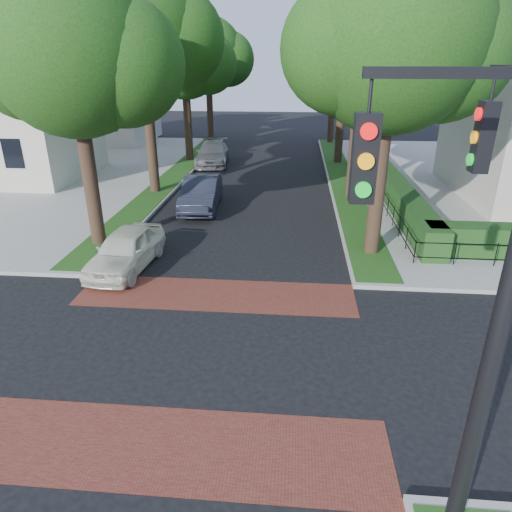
# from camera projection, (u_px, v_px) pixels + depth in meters

# --- Properties ---
(ground) EXTENTS (120.00, 120.00, 0.00)m
(ground) POSITION_uv_depth(u_px,v_px,m) (196.00, 352.00, 11.97)
(ground) COLOR black
(ground) RESTS_ON ground
(crosswalk_far) EXTENTS (9.00, 2.20, 0.01)m
(crosswalk_far) POSITION_uv_depth(u_px,v_px,m) (216.00, 295.00, 14.90)
(crosswalk_far) COLOR maroon
(crosswalk_far) RESTS_ON ground
(crosswalk_near) EXTENTS (9.00, 2.20, 0.01)m
(crosswalk_near) POSITION_uv_depth(u_px,v_px,m) (163.00, 447.00, 9.04)
(crosswalk_near) COLOR maroon
(crosswalk_near) RESTS_ON ground
(grass_strip_ne) EXTENTS (1.60, 29.80, 0.02)m
(grass_strip_ne) POSITION_uv_depth(u_px,v_px,m) (342.00, 178.00, 28.95)
(grass_strip_ne) COLOR #174C15
(grass_strip_ne) RESTS_ON sidewalk_ne
(grass_strip_nw) EXTENTS (1.60, 29.80, 0.02)m
(grass_strip_nw) POSITION_uv_depth(u_px,v_px,m) (175.00, 174.00, 29.80)
(grass_strip_nw) COLOR #174C15
(grass_strip_nw) RESTS_ON sidewalk_nw
(tree_right_near) EXTENTS (7.75, 6.67, 10.66)m
(tree_right_near) POSITION_uv_depth(u_px,v_px,m) (396.00, 41.00, 15.12)
(tree_right_near) COLOR black
(tree_right_near) RESTS_ON sidewalk_ne
(tree_right_mid) EXTENTS (8.25, 7.09, 11.22)m
(tree_right_mid) POSITION_uv_depth(u_px,v_px,m) (365.00, 39.00, 22.30)
(tree_right_mid) COLOR black
(tree_right_mid) RESTS_ON sidewalk_ne
(tree_right_far) EXTENTS (7.25, 6.23, 9.74)m
(tree_right_far) POSITION_uv_depth(u_px,v_px,m) (346.00, 62.00, 30.94)
(tree_right_far) COLOR black
(tree_right_far) RESTS_ON sidewalk_ne
(tree_right_back) EXTENTS (7.50, 6.45, 10.20)m
(tree_right_back) POSITION_uv_depth(u_px,v_px,m) (336.00, 57.00, 39.03)
(tree_right_back) COLOR black
(tree_right_back) RESTS_ON sidewalk_ne
(tree_left_near) EXTENTS (7.50, 6.45, 10.20)m
(tree_left_near) POSITION_uv_depth(u_px,v_px,m) (77.00, 53.00, 16.13)
(tree_left_near) COLOR black
(tree_left_near) RESTS_ON sidewalk_nw
(tree_left_mid) EXTENTS (8.00, 6.88, 11.48)m
(tree_left_mid) POSITION_uv_depth(u_px,v_px,m) (145.00, 32.00, 23.03)
(tree_left_mid) COLOR black
(tree_left_mid) RESTS_ON sidewalk_nw
(tree_left_far) EXTENTS (7.00, 6.02, 9.86)m
(tree_left_far) POSITION_uv_depth(u_px,v_px,m) (186.00, 59.00, 31.72)
(tree_left_far) COLOR black
(tree_left_far) RESTS_ON sidewalk_nw
(tree_left_back) EXTENTS (7.75, 6.66, 10.44)m
(tree_left_back) POSITION_uv_depth(u_px,v_px,m) (209.00, 55.00, 39.85)
(tree_left_back) COLOR black
(tree_left_back) RESTS_ON sidewalk_nw
(hedge_main_road) EXTENTS (1.00, 18.00, 1.20)m
(hedge_main_road) POSITION_uv_depth(u_px,v_px,m) (392.00, 186.00, 24.78)
(hedge_main_road) COLOR #143A14
(hedge_main_road) RESTS_ON sidewalk_ne
(fence_main_road) EXTENTS (0.06, 18.00, 0.90)m
(fence_main_road) POSITION_uv_depth(u_px,v_px,m) (377.00, 188.00, 24.90)
(fence_main_road) COLOR black
(fence_main_road) RESTS_ON sidewalk_ne
(house_left_near) EXTENTS (10.00, 9.00, 10.14)m
(house_left_near) POSITION_uv_depth(u_px,v_px,m) (2.00, 96.00, 27.66)
(house_left_near) COLOR beige
(house_left_near) RESTS_ON sidewalk_nw
(house_left_far) EXTENTS (10.00, 9.00, 10.14)m
(house_left_far) POSITION_uv_depth(u_px,v_px,m) (96.00, 84.00, 40.46)
(house_left_far) COLOR beige
(house_left_far) RESTS_ON sidewalk_nw
(traffic_signal) EXTENTS (2.17, 2.00, 8.00)m
(traffic_signal) POSITION_uv_depth(u_px,v_px,m) (489.00, 266.00, 5.68)
(traffic_signal) COLOR black
(traffic_signal) RESTS_ON sidewalk_se
(parked_car_front) EXTENTS (2.09, 4.42, 1.46)m
(parked_car_front) POSITION_uv_depth(u_px,v_px,m) (126.00, 249.00, 16.54)
(parked_car_front) COLOR silver
(parked_car_front) RESTS_ON ground
(parked_car_middle) EXTENTS (2.02, 5.02, 1.62)m
(parked_car_middle) POSITION_uv_depth(u_px,v_px,m) (201.00, 193.00, 23.18)
(parked_car_middle) COLOR #222533
(parked_car_middle) RESTS_ON ground
(parked_car_rear) EXTENTS (2.69, 5.64, 1.59)m
(parked_car_rear) POSITION_uv_depth(u_px,v_px,m) (213.00, 153.00, 33.09)
(parked_car_rear) COLOR slate
(parked_car_rear) RESTS_ON ground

